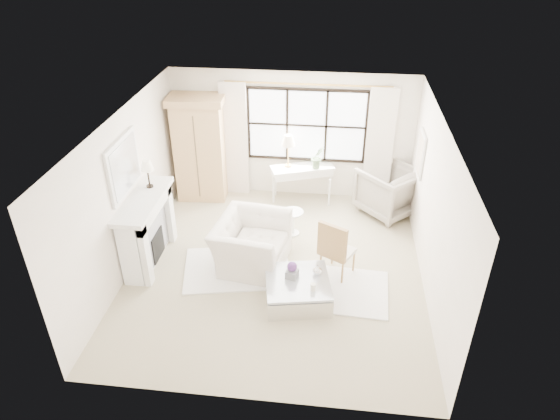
{
  "coord_description": "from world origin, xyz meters",
  "views": [
    {
      "loc": [
        0.88,
        -6.89,
        5.39
      ],
      "look_at": [
        0.05,
        0.2,
        1.07
      ],
      "focal_mm": 32.0,
      "sensor_mm": 36.0,
      "label": 1
    }
  ],
  "objects_px": {
    "club_armchair": "(251,243)",
    "coffee_table": "(297,290)",
    "console_table": "(302,184)",
    "armoire": "(200,148)"
  },
  "relations": [
    {
      "from": "console_table",
      "to": "club_armchair",
      "type": "distance_m",
      "value": 2.43
    },
    {
      "from": "armoire",
      "to": "club_armchair",
      "type": "height_order",
      "value": "armoire"
    },
    {
      "from": "armoire",
      "to": "console_table",
      "type": "height_order",
      "value": "armoire"
    },
    {
      "from": "armoire",
      "to": "coffee_table",
      "type": "relative_size",
      "value": 1.92
    },
    {
      "from": "console_table",
      "to": "coffee_table",
      "type": "bearing_deg",
      "value": -106.37
    },
    {
      "from": "armoire",
      "to": "console_table",
      "type": "bearing_deg",
      "value": -2.1
    },
    {
      "from": "armoire",
      "to": "coffee_table",
      "type": "height_order",
      "value": "armoire"
    },
    {
      "from": "club_armchair",
      "to": "coffee_table",
      "type": "height_order",
      "value": "club_armchair"
    },
    {
      "from": "console_table",
      "to": "club_armchair",
      "type": "xyz_separation_m",
      "value": [
        -0.7,
        -2.33,
        0.03
      ]
    },
    {
      "from": "club_armchair",
      "to": "coffee_table",
      "type": "bearing_deg",
      "value": -125.08
    }
  ]
}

